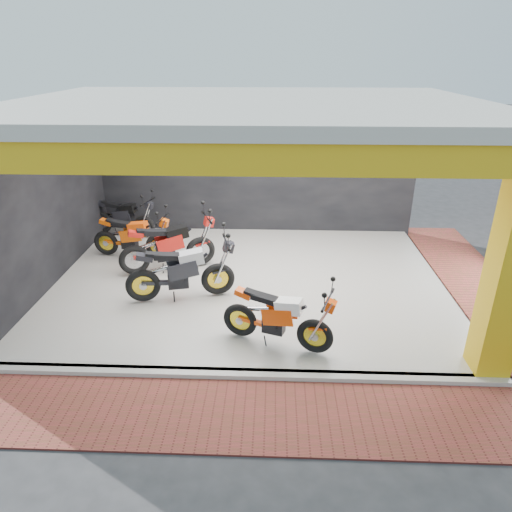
# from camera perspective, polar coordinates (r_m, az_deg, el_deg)

# --- Properties ---
(ground) EXTENTS (80.00, 80.00, 0.00)m
(ground) POSITION_cam_1_polar(r_m,az_deg,el_deg) (7.91, -1.69, -10.25)
(ground) COLOR #2D2D30
(ground) RESTS_ON ground
(showroom_floor) EXTENTS (8.00, 6.00, 0.10)m
(showroom_floor) POSITION_cam_1_polar(r_m,az_deg,el_deg) (9.60, -0.89, -3.28)
(showroom_floor) COLOR silver
(showroom_floor) RESTS_ON ground
(showroom_ceiling) EXTENTS (8.40, 6.40, 0.20)m
(showroom_ceiling) POSITION_cam_1_polar(r_m,az_deg,el_deg) (8.58, -1.05, 18.30)
(showroom_ceiling) COLOR beige
(showroom_ceiling) RESTS_ON corner_column
(back_wall) EXTENTS (8.20, 0.20, 3.50)m
(back_wall) POSITION_cam_1_polar(r_m,az_deg,el_deg) (11.94, -0.12, 10.93)
(back_wall) COLOR black
(back_wall) RESTS_ON ground
(left_wall) EXTENTS (0.20, 6.20, 3.50)m
(left_wall) POSITION_cam_1_polar(r_m,az_deg,el_deg) (10.05, -25.15, 6.12)
(left_wall) COLOR black
(left_wall) RESTS_ON ground
(corner_column) EXTENTS (0.50, 0.50, 3.50)m
(corner_column) POSITION_cam_1_polar(r_m,az_deg,el_deg) (7.16, 29.17, -1.41)
(corner_column) COLOR gold
(corner_column) RESTS_ON ground
(header_beam_front) EXTENTS (8.40, 0.30, 0.40)m
(header_beam_front) POSITION_cam_1_polar(r_m,az_deg,el_deg) (5.66, -2.79, 12.23)
(header_beam_front) COLOR gold
(header_beam_front) RESTS_ON corner_column
(header_beam_right) EXTENTS (0.30, 6.40, 0.40)m
(header_beam_right) POSITION_cam_1_polar(r_m,az_deg,el_deg) (9.29, 25.36, 14.69)
(header_beam_right) COLOR gold
(header_beam_right) RESTS_ON corner_column
(floor_kerb) EXTENTS (8.00, 0.20, 0.10)m
(floor_kerb) POSITION_cam_1_polar(r_m,az_deg,el_deg) (7.06, -2.26, -14.58)
(floor_kerb) COLOR silver
(floor_kerb) RESTS_ON ground
(paver_front) EXTENTS (9.00, 1.40, 0.03)m
(paver_front) POSITION_cam_1_polar(r_m,az_deg,el_deg) (6.50, -2.81, -19.10)
(paver_front) COLOR maroon
(paver_front) RESTS_ON ground
(paver_right) EXTENTS (1.40, 7.00, 0.03)m
(paver_right) POSITION_cam_1_polar(r_m,az_deg,el_deg) (10.53, 26.25, -3.59)
(paver_right) COLOR maroon
(paver_right) RESTS_ON ground
(moto_hero) EXTENTS (2.09, 1.34, 1.20)m
(moto_hero) POSITION_cam_1_polar(r_m,az_deg,el_deg) (7.13, 7.49, -7.99)
(moto_hero) COLOR #F6470A
(moto_hero) RESTS_ON showroom_floor
(moto_row_a) EXTENTS (2.32, 1.30, 1.34)m
(moto_row_a) POSITION_cam_1_polar(r_m,az_deg,el_deg) (8.74, -4.85, -1.02)
(moto_row_a) COLOR black
(moto_row_a) RESTS_ON showroom_floor
(moto_row_b) EXTENTS (2.34, 1.58, 1.34)m
(moto_row_b) POSITION_cam_1_polar(r_m,az_deg,el_deg) (10.04, -7.05, 2.30)
(moto_row_b) COLOR red
(moto_row_b) RESTS_ON showroom_floor
(moto_row_c) EXTENTS (2.05, 1.00, 1.20)m
(moto_row_c) POSITION_cam_1_polar(r_m,az_deg,el_deg) (10.53, -12.29, 2.57)
(moto_row_c) COLOR #DA5009
(moto_row_c) RESTS_ON showroom_floor
(moto_row_d) EXTENTS (2.02, 1.13, 1.17)m
(moto_row_d) POSITION_cam_1_polar(r_m,az_deg,el_deg) (11.94, -13.88, 4.89)
(moto_row_d) COLOR black
(moto_row_d) RESTS_ON showroom_floor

